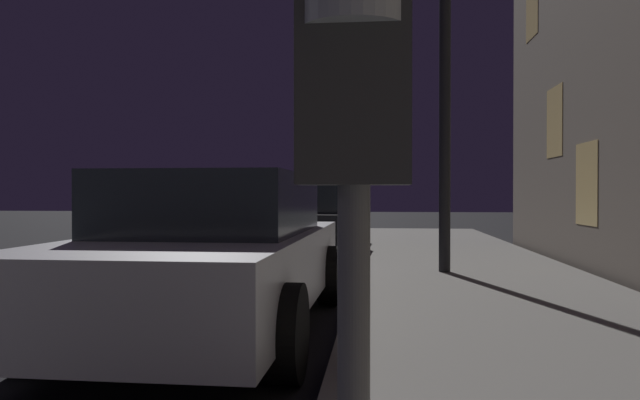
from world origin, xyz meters
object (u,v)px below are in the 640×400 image
Objects in this scene: street_lamp at (445,0)px; car_silver at (216,252)px; car_black at (306,220)px; parking_meter at (354,202)px.

car_silver is at bearing -126.74° from street_lamp.
car_black is (-0.00, 6.62, 0.01)m from car_silver.
parking_meter is 0.25× the size of street_lamp.
car_silver is at bearing -89.99° from car_black.
parking_meter is at bearing -71.37° from car_silver.
parking_meter is 4.53m from car_silver.
car_silver is 5.12m from street_lamp.
parking_meter is 0.33× the size of car_black.
car_black is at bearing 124.76° from street_lamp.
car_silver and car_black have the same top height.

